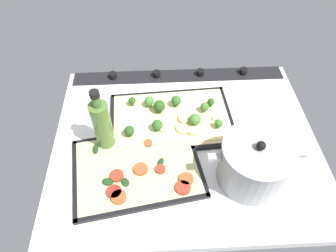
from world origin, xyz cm
name	(u,v)px	position (x,y,z in cm)	size (l,w,h in cm)	color
ground_plane	(185,142)	(0.00, 0.00, -1.50)	(82.94, 67.88, 3.00)	white
stove_control_panel	(178,75)	(0.00, -30.44, 0.55)	(79.62, 7.00, 2.60)	black
baking_tray_front	(171,120)	(4.06, -8.10, 0.36)	(41.61, 28.53, 1.30)	black
broccoli_pizza	(172,117)	(3.87, -7.84, 1.89)	(39.08, 26.00, 6.11)	#D3B77F
baking_tray_back	(137,168)	(15.15, 10.35, 0.36)	(40.48, 32.32, 1.30)	black
veggie_pizza_back	(138,169)	(14.91, 10.99, 1.09)	(37.73, 29.57, 1.90)	#B8BD7D
cooking_pot	(254,163)	(-17.06, 14.49, 6.95)	(26.07, 19.25, 16.19)	gray
oil_bottle	(102,125)	(24.63, 0.98, 9.50)	(5.44, 5.44, 22.74)	#476B2D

